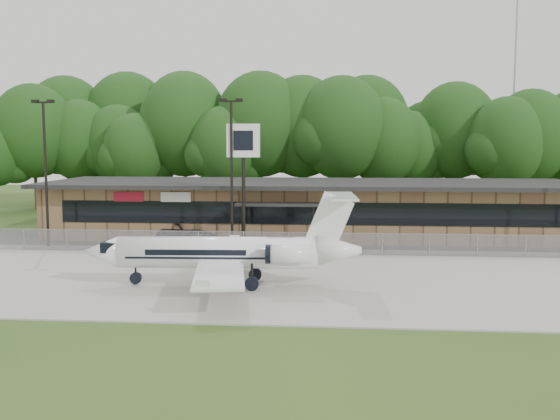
# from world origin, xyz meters

# --- Properties ---
(ground) EXTENTS (160.00, 160.00, 0.00)m
(ground) POSITION_xyz_m (0.00, 0.00, 0.00)
(ground) COLOR #2A4C1B
(ground) RESTS_ON ground
(apron) EXTENTS (64.00, 18.00, 0.08)m
(apron) POSITION_xyz_m (0.00, 8.00, 0.04)
(apron) COLOR #9E9B93
(apron) RESTS_ON ground
(parking_lot) EXTENTS (50.00, 9.00, 0.06)m
(parking_lot) POSITION_xyz_m (0.00, 19.50, 0.03)
(parking_lot) COLOR #383835
(parking_lot) RESTS_ON ground
(terminal) EXTENTS (41.00, 11.65, 4.30)m
(terminal) POSITION_xyz_m (-0.00, 23.94, 2.18)
(terminal) COLOR olive
(terminal) RESTS_ON ground
(fence) EXTENTS (46.00, 0.04, 1.52)m
(fence) POSITION_xyz_m (0.00, 15.00, 0.78)
(fence) COLOR gray
(fence) RESTS_ON ground
(treeline) EXTENTS (72.00, 12.00, 15.00)m
(treeline) POSITION_xyz_m (0.00, 42.00, 7.50)
(treeline) COLOR #133310
(treeline) RESTS_ON ground
(radio_mast) EXTENTS (0.20, 0.20, 25.00)m
(radio_mast) POSITION_xyz_m (22.00, 48.00, 12.50)
(radio_mast) COLOR gray
(radio_mast) RESTS_ON ground
(light_pole_left) EXTENTS (1.55, 0.30, 10.23)m
(light_pole_left) POSITION_xyz_m (-18.00, 16.50, 5.98)
(light_pole_left) COLOR black
(light_pole_left) RESTS_ON ground
(light_pole_mid) EXTENTS (1.55, 0.30, 10.23)m
(light_pole_mid) POSITION_xyz_m (-5.00, 16.50, 5.98)
(light_pole_mid) COLOR black
(light_pole_mid) RESTS_ON ground
(business_jet) EXTENTS (14.33, 12.75, 4.83)m
(business_jet) POSITION_xyz_m (-3.43, 5.66, 1.73)
(business_jet) COLOR white
(business_jet) RESTS_ON ground
(suv) EXTENTS (6.00, 4.72, 1.52)m
(suv) POSITION_xyz_m (-9.15, 19.45, 0.76)
(suv) COLOR #2C2C2E
(suv) RESTS_ON ground
(pole_sign) EXTENTS (2.26, 0.56, 8.57)m
(pole_sign) POSITION_xyz_m (-4.24, 16.79, 6.56)
(pole_sign) COLOR black
(pole_sign) RESTS_ON ground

